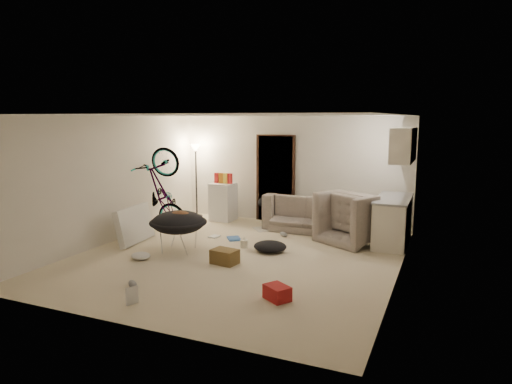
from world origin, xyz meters
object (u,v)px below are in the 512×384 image
at_px(juicer, 244,243).
at_px(drink_case_a, 225,257).
at_px(saucer_chair, 178,227).
at_px(drink_case_b, 277,293).
at_px(sofa, 310,217).
at_px(tv_box, 134,225).
at_px(floor_lamp, 196,165).
at_px(mini_fridge, 223,202).
at_px(armchair, 358,223).
at_px(bicycle, 163,209).
at_px(kitchen_counter, 393,222).

bearing_deg(juicer, drink_case_a, -84.13).
relative_size(saucer_chair, drink_case_b, 3.06).
height_order(sofa, juicer, sofa).
relative_size(tv_box, juicer, 5.12).
bearing_deg(drink_case_b, drink_case_a, 173.87).
distance_m(sofa, tv_box, 3.76).
bearing_deg(saucer_chair, floor_lamp, 114.14).
bearing_deg(juicer, saucer_chair, -146.52).
bearing_deg(mini_fridge, armchair, -8.80).
relative_size(floor_lamp, drink_case_a, 4.20).
xyz_separation_m(floor_lamp, bicycle, (0.10, -1.62, -0.81)).
distance_m(floor_lamp, sofa, 3.18).
bearing_deg(armchair, floor_lamp, 19.43).
xyz_separation_m(armchair, saucer_chair, (-2.93, -2.02, 0.08)).
bearing_deg(drink_case_b, armchair, 115.96).
bearing_deg(saucer_chair, drink_case_b, -30.17).
relative_size(bicycle, saucer_chair, 1.77).
relative_size(sofa, drink_case_b, 5.68).
relative_size(kitchen_counter, bicycle, 0.80).
height_order(floor_lamp, bicycle, floor_lamp).
bearing_deg(bicycle, floor_lamp, -2.03).
xyz_separation_m(floor_lamp, saucer_chair, (1.23, -2.75, -0.86)).
distance_m(floor_lamp, saucer_chair, 3.14).
distance_m(bicycle, mini_fridge, 1.67).
height_order(mini_fridge, saucer_chair, mini_fridge).
xyz_separation_m(saucer_chair, juicer, (1.03, 0.68, -0.36)).
bearing_deg(juicer, tv_box, -166.65).
height_order(floor_lamp, mini_fridge, floor_lamp).
height_order(bicycle, drink_case_a, bicycle).
height_order(saucer_chair, tv_box, saucer_chair).
relative_size(drink_case_a, juicer, 2.01).
distance_m(armchair, juicer, 2.35).
height_order(drink_case_a, juicer, drink_case_a).
height_order(tv_box, juicer, tv_box).
xyz_separation_m(tv_box, juicer, (2.16, 0.51, -0.27)).
xyz_separation_m(sofa, bicycle, (-2.90, -1.42, 0.21)).
height_order(bicycle, juicer, bicycle).
bearing_deg(kitchen_counter, bicycle, -168.42).
distance_m(floor_lamp, armchair, 4.34).
bearing_deg(kitchen_counter, armchair, -172.78).
relative_size(mini_fridge, drink_case_b, 2.61).
relative_size(sofa, drink_case_a, 4.57).
bearing_deg(floor_lamp, bicycle, -86.47).
xyz_separation_m(bicycle, mini_fridge, (0.70, 1.52, -0.04)).
relative_size(mini_fridge, drink_case_a, 2.10).
xyz_separation_m(drink_case_a, drink_case_b, (1.37, -1.12, -0.02)).
xyz_separation_m(kitchen_counter, drink_case_b, (-1.09, -3.56, -0.34)).
height_order(kitchen_counter, bicycle, bicycle).
height_order(kitchen_counter, tv_box, kitchen_counter).
bearing_deg(armchair, bicycle, 41.69).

